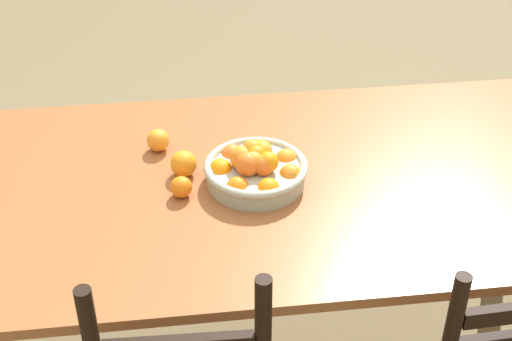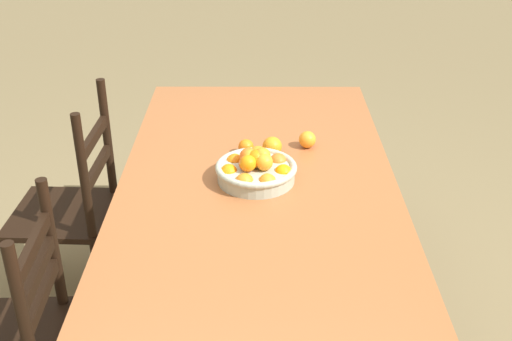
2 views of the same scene
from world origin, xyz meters
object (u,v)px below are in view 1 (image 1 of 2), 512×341
Objects in this scene: dining_table at (284,205)px; orange_loose_1 at (158,140)px; orange_loose_0 at (184,164)px; orange_loose_2 at (181,187)px; fruit_bowl at (256,169)px.

dining_table is 30.28× the size of orange_loose_1.
dining_table is 0.43m from orange_loose_1.
orange_loose_0 is 0.10m from orange_loose_2.
orange_loose_2 is at bearing 83.61° from orange_loose_0.
orange_loose_0 is (0.28, -0.06, 0.13)m from dining_table.
dining_table is 0.16m from fruit_bowl.
orange_loose_1 is at bearing -36.98° from fruit_bowl.
orange_loose_2 is at bearing 10.50° from fruit_bowl.
fruit_bowl is 4.33× the size of orange_loose_1.
orange_loose_0 is at bearing -96.39° from orange_loose_2.
orange_loose_2 is (0.21, 0.04, -0.02)m from fruit_bowl.
fruit_bowl is at bearing -169.50° from orange_loose_2.
orange_loose_2 is (-0.06, 0.24, -0.00)m from orange_loose_1.
fruit_bowl is 0.22m from orange_loose_2.
orange_loose_0 is (0.20, -0.06, -0.01)m from fruit_bowl.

